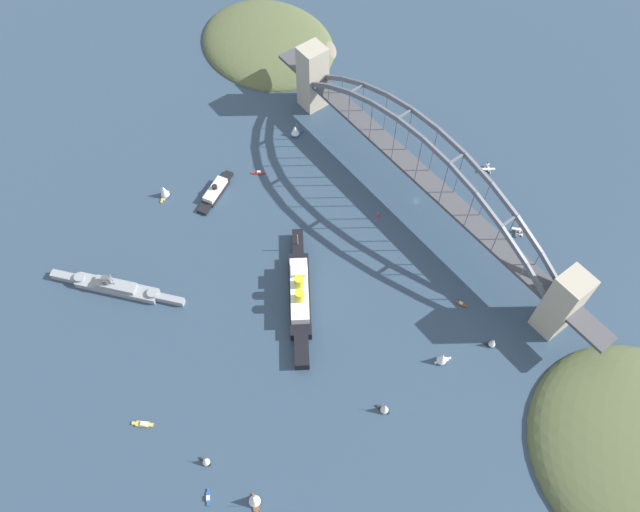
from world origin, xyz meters
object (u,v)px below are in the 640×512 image
small_boat_3 (254,500)px  small_boat_6 (442,358)px  small_boat_1 (164,191)px  small_boat_8 (208,497)px  harbor_arch_bridge (422,174)px  ocean_liner (300,294)px  small_boat_9 (258,173)px  small_boat_7 (385,408)px  small_boat_0 (493,342)px  channel_marker_buoy (378,215)px  naval_cruiser (116,287)px  harbor_ferry_steamer (215,191)px  seaplane_taxiing_near_bridge (488,169)px  small_boat_4 (295,130)px  small_boat_5 (461,304)px  small_boat_2 (143,424)px  small_boat_10 (206,461)px  seaplane_second_in_formation (519,231)px

small_boat_3 → small_boat_6: bearing=-90.7°
small_boat_1 → small_boat_8: bearing=156.5°
harbor_arch_bridge → ocean_liner: (-12.59, 104.21, -20.96)m
small_boat_9 → small_boat_7: bearing=167.4°
small_boat_0 → channel_marker_buoy: size_ratio=2.92×
ocean_liner → naval_cruiser: 109.76m
harbor_arch_bridge → small_boat_6: bearing=144.8°
harbor_ferry_steamer → seaplane_taxiing_near_bridge: (-95.31, -156.95, -0.56)m
small_boat_0 → small_boat_4: 198.16m
harbor_ferry_steamer → small_boat_5: 173.33m
ocean_liner → small_boat_6: (-79.76, -38.98, -0.87)m
ocean_liner → channel_marker_buoy: ocean_liner is taller
harbor_ferry_steamer → small_boat_2: harbor_ferry_steamer is taller
small_boat_5 → naval_cruiser: bearing=49.8°
seaplane_taxiing_near_bridge → small_boat_0: size_ratio=1.07×
small_boat_5 → small_boat_10: size_ratio=1.03×
seaplane_taxiing_near_bridge → small_boat_10: 258.54m
small_boat_3 → small_boat_9: small_boat_3 is taller
small_boat_2 → channel_marker_buoy: 188.55m
small_boat_3 → small_boat_9: size_ratio=1.34×
seaplane_second_in_formation → small_boat_4: small_boat_4 is taller
seaplane_second_in_formation → harbor_ferry_steamer: bearing=43.4°
small_boat_7 → small_boat_4: bearing=-22.9°
small_boat_6 → small_boat_9: size_ratio=1.31×
small_boat_9 → small_boat_5: bearing=-166.1°
small_boat_2 → small_boat_9: 179.30m
seaplane_taxiing_near_bridge → small_boat_7: (-84.01, 164.12, 2.53)m
small_boat_5 → small_boat_7: 80.64m
harbor_arch_bridge → naval_cruiser: bearing=72.6°
harbor_ferry_steamer → seaplane_taxiing_near_bridge: harbor_ferry_steamer is taller
naval_cruiser → seaplane_second_in_formation: size_ratio=7.82×
small_boat_0 → small_boat_2: small_boat_0 is taller
seaplane_second_in_formation → small_boat_1: bearing=45.2°
naval_cruiser → small_boat_9: (23.26, -118.19, -2.42)m
small_boat_1 → small_boat_2: bearing=145.9°
small_boat_7 → small_boat_3: bearing=87.5°
harbor_arch_bridge → small_boat_5: bearing=157.1°
harbor_ferry_steamer → seaplane_second_in_formation: 197.53m
small_boat_0 → small_boat_8: size_ratio=1.06×
small_boat_4 → small_boat_5: small_boat_4 is taller
small_boat_6 → small_boat_10: (32.28, 133.09, -1.64)m
small_boat_7 → small_boat_9: (176.48, -39.41, -3.59)m
seaplane_second_in_formation → small_boat_3: 225.80m
ocean_liner → small_boat_0: bearing=-142.7°
harbor_ferry_steamer → small_boat_4: small_boat_4 is taller
naval_cruiser → small_boat_0: 221.47m
small_boat_5 → small_boat_6: size_ratio=0.68×
naval_cruiser → small_boat_7: size_ratio=7.31×
ocean_liner → seaplane_second_in_formation: size_ratio=9.09×
harbor_ferry_steamer → small_boat_10: size_ratio=5.21×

